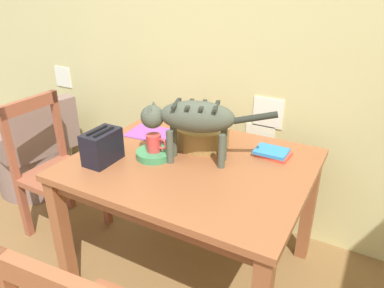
{
  "coord_description": "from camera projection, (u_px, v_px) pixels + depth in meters",
  "views": [
    {
      "loc": [
        0.91,
        -0.13,
        1.63
      ],
      "look_at": [
        0.11,
        1.33,
        0.84
      ],
      "focal_mm": 33.77,
      "sensor_mm": 36.0,
      "label": 1
    }
  ],
  "objects": [
    {
      "name": "book_stack",
      "position": [
        272.0,
        153.0,
        1.94
      ],
      "size": [
        0.19,
        0.14,
        0.03
      ],
      "color": "#DC4432",
      "rests_on": "dining_table"
    },
    {
      "name": "wall_rear",
      "position": [
        229.0,
        41.0,
        2.26
      ],
      "size": [
        4.91,
        0.11,
        2.5
      ],
      "color": "#CEC785",
      "rests_on": "ground_plane"
    },
    {
      "name": "saucer_bowl",
      "position": [
        154.0,
        154.0,
        1.92
      ],
      "size": [
        0.19,
        0.19,
        0.04
      ],
      "primitive_type": "cylinder",
      "color": "#3B8A54",
      "rests_on": "dining_table"
    },
    {
      "name": "magazine",
      "position": [
        150.0,
        133.0,
        2.22
      ],
      "size": [
        0.28,
        0.24,
        0.01
      ],
      "primitive_type": "cube",
      "rotation": [
        0.0,
        0.0,
        0.09
      ],
      "color": "purple",
      "rests_on": "dining_table"
    },
    {
      "name": "cat",
      "position": [
        191.0,
        119.0,
        1.8
      ],
      "size": [
        0.66,
        0.26,
        0.33
      ],
      "rotation": [
        0.0,
        0.0,
        1.88
      ],
      "color": "#474E3F",
      "rests_on": "dining_table"
    },
    {
      "name": "toaster",
      "position": [
        102.0,
        147.0,
        1.85
      ],
      "size": [
        0.12,
        0.2,
        0.18
      ],
      "color": "black",
      "rests_on": "dining_table"
    },
    {
      "name": "wicker_basket",
      "position": [
        202.0,
        135.0,
        2.05
      ],
      "size": [
        0.31,
        0.31,
        0.12
      ],
      "color": "olive",
      "rests_on": "dining_table"
    },
    {
      "name": "wicker_armchair",
      "position": [
        36.0,
        158.0,
        2.94
      ],
      "size": [
        0.64,
        0.67,
        0.78
      ],
      "rotation": [
        0.0,
        0.0,
        1.39
      ],
      "color": "#7C655B",
      "rests_on": "ground_plane"
    },
    {
      "name": "wooden_chair_far",
      "position": [
        56.0,
        171.0,
        2.38
      ],
      "size": [
        0.43,
        0.43,
        0.93
      ],
      "rotation": [
        0.0,
        0.0,
        -1.6
      ],
      "color": "brown",
      "rests_on": "ground_plane"
    },
    {
      "name": "dining_table",
      "position": [
        192.0,
        176.0,
        1.92
      ],
      "size": [
        1.21,
        0.99,
        0.74
      ],
      "color": "brown",
      "rests_on": "ground_plane"
    },
    {
      "name": "coffee_mug",
      "position": [
        154.0,
        143.0,
        1.89
      ],
      "size": [
        0.12,
        0.08,
        0.09
      ],
      "color": "#CB3C3A",
      "rests_on": "saucer_bowl"
    }
  ]
}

